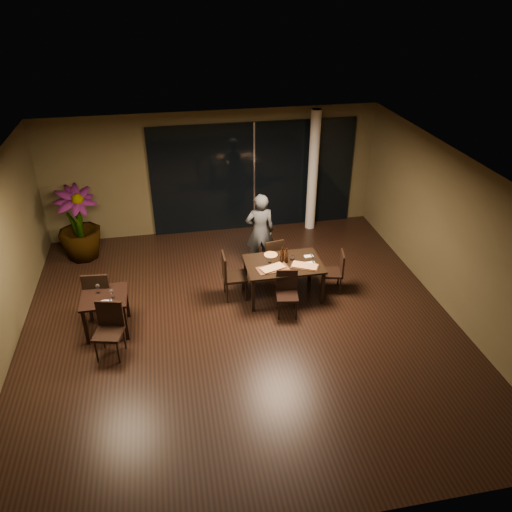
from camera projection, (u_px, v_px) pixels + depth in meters
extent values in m
plane|color=black|center=(241.00, 324.00, 9.35)|extent=(8.00, 8.00, 0.00)
cube|color=#484126|center=(213.00, 173.00, 12.04)|extent=(8.00, 0.10, 3.00)
cube|color=#484126|center=(301.00, 447.00, 5.16)|extent=(8.00, 0.10, 3.00)
cube|color=#484126|center=(454.00, 234.00, 9.26)|extent=(0.10, 8.00, 3.00)
cube|color=silver|center=(238.00, 171.00, 7.83)|extent=(8.00, 8.00, 0.04)
cube|color=black|center=(254.00, 177.00, 12.20)|extent=(5.00, 0.06, 2.70)
cylinder|color=silver|center=(313.00, 172.00, 12.09)|extent=(0.24, 0.24, 3.00)
cube|color=black|center=(283.00, 264.00, 9.83)|extent=(1.50, 1.00, 0.04)
cube|color=black|center=(253.00, 296.00, 9.53)|extent=(0.06, 0.06, 0.71)
cube|color=black|center=(322.00, 288.00, 9.75)|extent=(0.06, 0.06, 0.71)
cube|color=black|center=(245.00, 272.00, 10.28)|extent=(0.06, 0.06, 0.71)
cube|color=black|center=(310.00, 265.00, 10.50)|extent=(0.06, 0.06, 0.71)
cube|color=black|center=(104.00, 297.00, 8.85)|extent=(0.80, 0.80, 0.04)
cube|color=black|center=(86.00, 328.00, 8.70)|extent=(0.06, 0.06, 0.71)
cube|color=black|center=(126.00, 323.00, 8.81)|extent=(0.06, 0.06, 0.71)
cube|color=black|center=(90.00, 305.00, 9.27)|extent=(0.06, 0.06, 0.71)
cube|color=black|center=(127.00, 301.00, 9.38)|extent=(0.06, 0.06, 0.71)
cube|color=black|center=(271.00, 256.00, 10.70)|extent=(0.48, 0.48, 0.05)
cylinder|color=black|center=(275.00, 260.00, 10.99)|extent=(0.03, 0.03, 0.42)
cylinder|color=black|center=(261.00, 263.00, 10.89)|extent=(0.03, 0.03, 0.42)
cylinder|color=black|center=(281.00, 267.00, 10.72)|extent=(0.03, 0.03, 0.42)
cylinder|color=black|center=(266.00, 270.00, 10.61)|extent=(0.03, 0.03, 0.42)
cube|color=black|center=(274.00, 251.00, 10.43)|extent=(0.41, 0.11, 0.47)
cube|color=black|center=(287.00, 296.00, 9.42)|extent=(0.47, 0.47, 0.05)
cylinder|color=black|center=(279.00, 310.00, 9.38)|extent=(0.03, 0.03, 0.42)
cylinder|color=black|center=(296.00, 310.00, 9.38)|extent=(0.03, 0.03, 0.42)
cylinder|color=black|center=(278.00, 300.00, 9.66)|extent=(0.03, 0.03, 0.42)
cylinder|color=black|center=(295.00, 300.00, 9.67)|extent=(0.03, 0.03, 0.42)
cube|color=black|center=(287.00, 281.00, 9.46)|extent=(0.41, 0.10, 0.46)
cube|color=black|center=(235.00, 277.00, 9.90)|extent=(0.46, 0.46, 0.05)
cylinder|color=black|center=(246.00, 291.00, 9.89)|extent=(0.04, 0.04, 0.47)
cylinder|color=black|center=(243.00, 281.00, 10.21)|extent=(0.04, 0.04, 0.47)
cylinder|color=black|center=(227.00, 293.00, 9.83)|extent=(0.04, 0.04, 0.47)
cylinder|color=black|center=(225.00, 283.00, 10.15)|extent=(0.04, 0.04, 0.47)
cube|color=black|center=(224.00, 267.00, 9.74)|extent=(0.04, 0.46, 0.52)
cube|color=black|center=(332.00, 273.00, 10.13)|extent=(0.49, 0.49, 0.05)
cylinder|color=black|center=(322.00, 277.00, 10.39)|extent=(0.03, 0.03, 0.42)
cylinder|color=black|center=(324.00, 286.00, 10.10)|extent=(0.03, 0.03, 0.42)
cylinder|color=black|center=(338.00, 277.00, 10.38)|extent=(0.03, 0.03, 0.42)
cylinder|color=black|center=(340.00, 286.00, 10.09)|extent=(0.03, 0.03, 0.42)
cube|color=black|center=(342.00, 263.00, 10.01)|extent=(0.12, 0.41, 0.46)
cube|color=black|center=(100.00, 293.00, 9.36)|extent=(0.52, 0.52, 0.05)
cylinder|color=black|center=(114.00, 298.00, 9.67)|extent=(0.04, 0.04, 0.49)
cylinder|color=black|center=(94.00, 299.00, 9.64)|extent=(0.04, 0.04, 0.49)
cylinder|color=black|center=(111.00, 310.00, 9.33)|extent=(0.04, 0.04, 0.49)
cylinder|color=black|center=(90.00, 311.00, 9.30)|extent=(0.04, 0.04, 0.49)
cube|color=black|center=(96.00, 288.00, 9.04)|extent=(0.48, 0.09, 0.54)
cube|color=black|center=(109.00, 334.00, 8.38)|extent=(0.55, 0.55, 0.05)
cylinder|color=black|center=(96.00, 351.00, 8.34)|extent=(0.04, 0.04, 0.46)
cylinder|color=black|center=(118.00, 352.00, 8.33)|extent=(0.04, 0.04, 0.46)
cylinder|color=black|center=(103.00, 337.00, 8.66)|extent=(0.04, 0.04, 0.46)
cylinder|color=black|center=(124.00, 338.00, 8.65)|extent=(0.04, 0.04, 0.46)
cube|color=black|center=(110.00, 314.00, 8.43)|extent=(0.45, 0.15, 0.52)
imported|color=#313436|center=(260.00, 231.00, 10.74)|extent=(0.59, 0.40, 1.73)
imported|color=#1F4D19|center=(78.00, 224.00, 11.10)|extent=(1.25, 1.25, 1.69)
cube|color=#4A2B18|center=(273.00, 269.00, 9.62)|extent=(0.65, 0.40, 0.01)
cube|color=#4A2D17|center=(305.00, 267.00, 9.69)|extent=(0.58, 0.47, 0.01)
cylinder|color=#B83C14|center=(271.00, 255.00, 10.08)|extent=(0.27, 0.27, 0.01)
cylinder|color=white|center=(270.00, 261.00, 9.82)|extent=(0.07, 0.07, 0.08)
cylinder|color=white|center=(292.00, 258.00, 9.91)|extent=(0.08, 0.08, 0.09)
cube|color=white|center=(310.00, 263.00, 9.80)|extent=(0.18, 0.10, 0.01)
cube|color=white|center=(309.00, 256.00, 10.03)|extent=(0.18, 0.11, 0.01)
cube|color=white|center=(106.00, 302.00, 8.66)|extent=(0.19, 0.13, 0.01)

